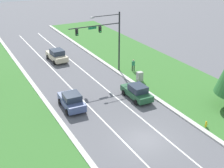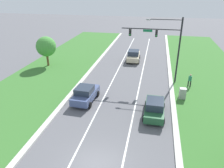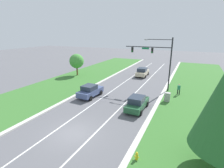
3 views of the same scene
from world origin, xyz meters
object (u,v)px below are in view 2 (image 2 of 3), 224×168
(pedestrian, at_px, (190,80))
(utility_cabinet, at_px, (182,94))
(oak_near_left_tree, at_px, (46,47))
(traffic_signal_mast, at_px, (163,40))
(slate_blue_sedan, at_px, (85,94))
(champagne_sedan, at_px, (133,56))
(forest_sedan, at_px, (155,108))

(pedestrian, bearing_deg, utility_cabinet, 84.47)
(utility_cabinet, relative_size, pedestrian, 0.75)
(pedestrian, distance_m, oak_near_left_tree, 20.87)
(traffic_signal_mast, bearing_deg, slate_blue_sedan, -137.58)
(slate_blue_sedan, bearing_deg, pedestrian, 30.56)
(utility_cabinet, height_order, oak_near_left_tree, oak_near_left_tree)
(champagne_sedan, relative_size, pedestrian, 2.75)
(utility_cabinet, bearing_deg, traffic_signal_mast, 119.11)
(slate_blue_sedan, distance_m, utility_cabinet, 10.52)
(pedestrian, bearing_deg, champagne_sedan, -35.88)
(utility_cabinet, bearing_deg, champagne_sedan, 118.74)
(utility_cabinet, xyz_separation_m, oak_near_left_tree, (-19.32, 7.08, 2.41))
(slate_blue_sedan, relative_size, pedestrian, 2.55)
(slate_blue_sedan, xyz_separation_m, forest_sedan, (7.28, -1.36, -0.04))
(forest_sedan, xyz_separation_m, oak_near_left_tree, (-16.41, 11.01, 2.22))
(champagne_sedan, bearing_deg, pedestrian, -51.08)
(oak_near_left_tree, bearing_deg, pedestrian, -10.31)
(traffic_signal_mast, relative_size, pedestrian, 4.79)
(traffic_signal_mast, bearing_deg, utility_cabinet, -60.89)
(slate_blue_sedan, bearing_deg, champagne_sedan, 79.74)
(slate_blue_sedan, height_order, oak_near_left_tree, oak_near_left_tree)
(forest_sedan, relative_size, oak_near_left_tree, 0.98)
(champagne_sedan, xyz_separation_m, utility_cabinet, (6.73, -12.28, -0.23))
(slate_blue_sedan, xyz_separation_m, champagne_sedan, (3.46, 14.86, 0.01))
(champagne_sedan, xyz_separation_m, forest_sedan, (3.83, -16.21, -0.04))
(forest_sedan, bearing_deg, champagne_sedan, 104.05)
(traffic_signal_mast, relative_size, champagne_sedan, 1.74)
(traffic_signal_mast, height_order, oak_near_left_tree, traffic_signal_mast)
(traffic_signal_mast, relative_size, oak_near_left_tree, 1.78)
(champagne_sedan, height_order, pedestrian, champagne_sedan)
(pedestrian, height_order, oak_near_left_tree, oak_near_left_tree)
(forest_sedan, height_order, oak_near_left_tree, oak_near_left_tree)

